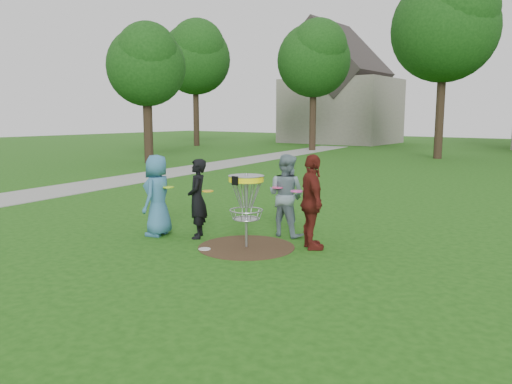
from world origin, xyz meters
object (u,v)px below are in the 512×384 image
Objects in this scene: player_blue at (157,195)px; player_grey at (286,195)px; disc_golf_basket at (246,193)px; player_black at (197,199)px; player_maroon at (312,202)px.

player_grey reaches higher than player_blue.
player_blue reaches higher than disc_golf_basket.
player_black is 0.91× the size of player_maroon.
player_maroon is (0.94, -0.58, 0.04)m from player_grey.
player_blue reaches higher than player_black.
player_black is 1.25m from disc_golf_basket.
disc_golf_basket is (-1.02, -0.63, 0.15)m from player_maroon.
disc_golf_basket is (-0.08, -1.20, 0.19)m from player_grey.
player_grey is 1.10m from player_maroon.
player_blue is 0.99× the size of player_grey.
player_grey is 1.20× the size of disc_golf_basket.
player_black is 0.95× the size of player_grey.
player_grey reaches higher than disc_golf_basket.
player_blue is at bearing -171.03° from disc_golf_basket.
player_grey is at bearing 85.97° from disc_golf_basket.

